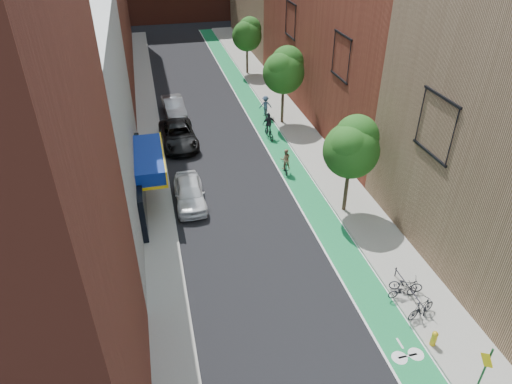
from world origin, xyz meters
TOP-DOWN VIEW (x-y plane):
  - ground at (0.00, 0.00)m, footprint 160.00×160.00m
  - bike_lane at (4.00, 26.00)m, footprint 2.00×68.00m
  - sidewalk_left at (-6.00, 26.00)m, footprint 2.00×68.00m
  - sidewalk_right at (6.50, 26.00)m, footprint 3.00×68.00m
  - building_left_white at (-11.00, 14.00)m, footprint 8.00×20.00m
  - tree_near at (5.65, 10.02)m, footprint 3.40×3.36m
  - tree_mid at (5.65, 24.02)m, footprint 3.55×3.53m
  - tree_far at (5.65, 38.02)m, footprint 3.30×3.25m
  - sign_pole at (5.38, -3.50)m, footprint 0.13×0.71m
  - parked_car_white at (-3.86, 13.26)m, footprint 1.97×4.76m
  - parked_car_black at (-3.73, 22.02)m, footprint 2.96×6.00m
  - parked_car_silver at (-3.55, 28.07)m, footprint 2.08×5.08m
  - cyclist_lane_near at (3.35, 15.53)m, footprint 0.82×1.50m
  - cyclist_lane_mid at (3.71, 21.48)m, footprint 1.11×1.94m
  - cyclist_lane_far at (4.49, 25.56)m, footprint 1.18×1.59m
  - parked_bike_near at (5.40, 2.19)m, footprint 1.53×0.56m
  - parked_bike_mid at (5.62, 0.85)m, footprint 1.75×0.95m
  - parked_bike_far at (5.78, 2.54)m, footprint 1.74×1.16m
  - fire_hydrant at (5.30, -0.78)m, footprint 0.28×0.28m

SIDE VIEW (x-z plane):
  - ground at x=0.00m, z-range 0.00..0.00m
  - bike_lane at x=4.00m, z-range 0.00..0.01m
  - sidewalk_left at x=-6.00m, z-range 0.00..0.15m
  - sidewalk_right at x=6.50m, z-range 0.00..0.15m
  - parked_bike_near at x=5.40m, z-range 0.15..0.95m
  - fire_hydrant at x=5.30m, z-range 0.18..0.98m
  - parked_bike_far at x=5.78m, z-range 0.15..1.01m
  - parked_bike_mid at x=5.62m, z-range 0.15..1.16m
  - parked_car_white at x=-3.86m, z-range 0.00..1.61m
  - cyclist_lane_mid at x=3.71m, z-range -0.27..1.91m
  - parked_car_black at x=-3.73m, z-range 0.00..1.64m
  - parked_car_silver at x=-3.55m, z-range 0.00..1.64m
  - cyclist_lane_near at x=3.35m, z-range -0.12..1.79m
  - cyclist_lane_far at x=4.49m, z-range -0.08..1.99m
  - sign_pole at x=5.38m, z-range 0.34..3.34m
  - tree_far at x=5.65m, z-range 1.40..7.60m
  - tree_near at x=5.65m, z-range 1.45..7.87m
  - tree_mid at x=5.65m, z-range 1.52..8.26m
  - building_left_white at x=-11.00m, z-range 0.00..12.00m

